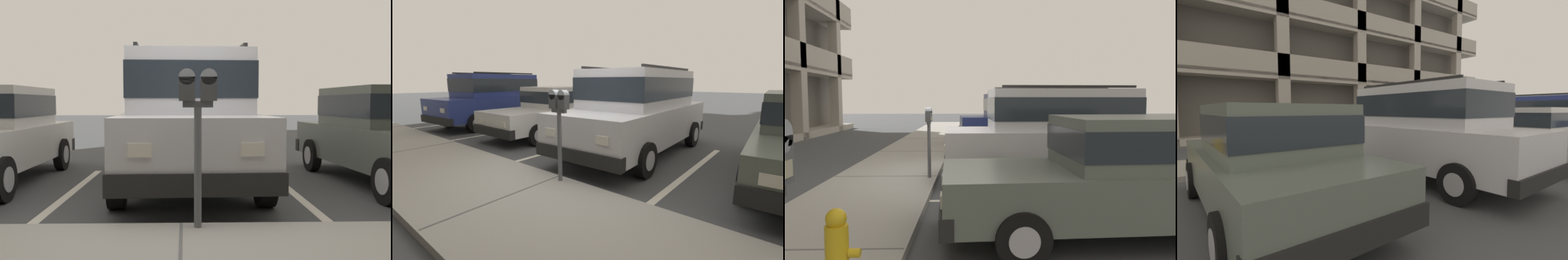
# 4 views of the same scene
# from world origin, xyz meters

# --- Properties ---
(ground_plane) EXTENTS (80.00, 80.00, 0.10)m
(ground_plane) POSITION_xyz_m (0.00, 0.00, -0.05)
(ground_plane) COLOR #444749
(parking_stall_lines) EXTENTS (12.77, 4.80, 0.01)m
(parking_stall_lines) POSITION_xyz_m (1.58, -1.40, 0.00)
(parking_stall_lines) COLOR silver
(parking_stall_lines) RESTS_ON ground_plane
(silver_suv) EXTENTS (2.14, 4.85, 2.03)m
(silver_suv) POSITION_xyz_m (-0.07, -2.38, 1.09)
(silver_suv) COLOR silver
(silver_suv) RESTS_ON ground_plane
(red_sedan) EXTENTS (2.02, 4.57, 1.54)m
(red_sedan) POSITION_xyz_m (-3.33, -2.48, 0.82)
(red_sedan) COLOR #5B665B
(red_sedan) RESTS_ON ground_plane
(parking_meter_near) EXTENTS (0.35, 0.12, 1.48)m
(parking_meter_near) POSITION_xyz_m (-0.16, 0.35, 1.22)
(parking_meter_near) COLOR #595B60
(parking_meter_near) RESTS_ON sidewalk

